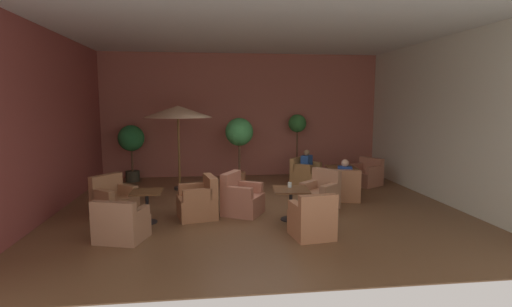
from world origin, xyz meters
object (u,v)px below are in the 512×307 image
armchair_front_left_south (241,199)px  armchair_mid_center_south (305,175)px  patron_by_window (307,162)px  iced_drink_cup (290,185)px  armchair_front_right_north (121,225)px  patio_umbrella_tall_red (178,112)px  cafe_table_front_left (291,196)px  cafe_table_mid_center (341,172)px  armchair_front_left_north (312,220)px  armchair_front_right_east (199,202)px  armchair_mid_center_east (366,175)px  potted_tree_mid_left (297,133)px  armchair_front_right_south (114,200)px  armchair_front_left_east (320,195)px  cafe_table_front_right (147,200)px  patron_blue_shirt (345,173)px  armchair_mid_center_north (344,188)px  potted_tree_mid_right (131,142)px  potted_tree_left_corner (239,136)px

armchair_front_left_south → armchair_mid_center_south: 3.47m
patron_by_window → iced_drink_cup: (-1.17, -3.11, 0.00)m
armchair_front_right_north → patio_umbrella_tall_red: patio_umbrella_tall_red is taller
cafe_table_front_left → cafe_table_mid_center: (1.99, 2.56, 0.02)m
armchair_front_left_north → iced_drink_cup: bearing=97.3°
armchair_front_right_east → armchair_front_left_north: bearing=-35.8°
armchair_mid_center_east → potted_tree_mid_left: 2.59m
armchair_front_right_south → cafe_table_mid_center: (5.78, 1.71, 0.20)m
armchair_front_left_east → cafe_table_mid_center: size_ratio=1.20×
armchair_front_left_south → patron_by_window: bearing=51.3°
armchair_front_right_north → armchair_mid_center_south: 6.05m
armchair_mid_center_south → cafe_table_mid_center: bearing=-40.5°
iced_drink_cup → cafe_table_front_right: bearing=179.7°
armchair_mid_center_south → patron_blue_shirt: size_ratio=1.76×
cafe_table_front_right → armchair_mid_center_north: size_ratio=0.74×
potted_tree_mid_left → patron_blue_shirt: 3.24m
patron_blue_shirt → potted_tree_mid_right: bearing=152.5°
cafe_table_mid_center → armchair_mid_center_east: (0.96, 0.56, -0.22)m
armchair_mid_center_east → potted_tree_mid_right: size_ratio=0.60×
potted_tree_mid_left → potted_tree_mid_right: (-5.25, -0.10, -0.23)m
armchair_mid_center_south → potted_tree_mid_left: potted_tree_mid_left is taller
armchair_mid_center_north → patron_blue_shirt: 0.38m
armchair_front_right_north → potted_tree_left_corner: size_ratio=0.48×
armchair_front_left_south → armchair_mid_center_east: size_ratio=0.97×
armchair_front_right_north → armchair_front_right_south: 1.79m
potted_tree_mid_left → cafe_table_front_right: bearing=-133.0°
armchair_mid_center_north → patio_umbrella_tall_red: 4.93m
armchair_front_right_north → armchair_front_right_south: size_ratio=0.92×
armchair_front_left_east → armchair_mid_center_east: bearing=48.7°
iced_drink_cup → potted_tree_left_corner: bearing=101.9°
potted_tree_mid_left → armchair_front_right_east: bearing=-126.3°
potted_tree_left_corner → patron_by_window: (1.94, -0.58, -0.75)m
armchair_mid_center_east → armchair_mid_center_south: armchair_mid_center_south is taller
potted_tree_mid_left → patron_by_window: bearing=-90.9°
patron_blue_shirt → patron_by_window: bearing=107.3°
armchair_front_left_north → potted_tree_mid_left: bearing=79.9°
cafe_table_front_left → armchair_front_left_south: armchair_front_left_south is taller
armchair_front_left_north → armchair_mid_center_south: armchair_front_left_north is taller
patron_blue_shirt → armchair_front_right_north: bearing=-154.5°
armchair_mid_center_south → patio_umbrella_tall_red: patio_umbrella_tall_red is taller
armchair_front_right_north → armchair_front_right_east: size_ratio=1.06×
armchair_front_right_north → armchair_mid_center_east: (6.23, 3.98, 0.01)m
cafe_table_mid_center → iced_drink_cup: 3.13m
armchair_mid_center_south → iced_drink_cup: 3.36m
armchair_front_left_east → cafe_table_front_right: (-3.83, -0.58, 0.15)m
cafe_table_front_left → armchair_mid_center_north: (1.70, 1.48, -0.20)m
patio_umbrella_tall_red → potted_tree_mid_right: (-1.54, 1.33, -0.95)m
potted_tree_mid_left → iced_drink_cup: 4.69m
armchair_front_right_north → iced_drink_cup: bearing=17.0°
patron_by_window → potted_tree_left_corner: bearing=163.5°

